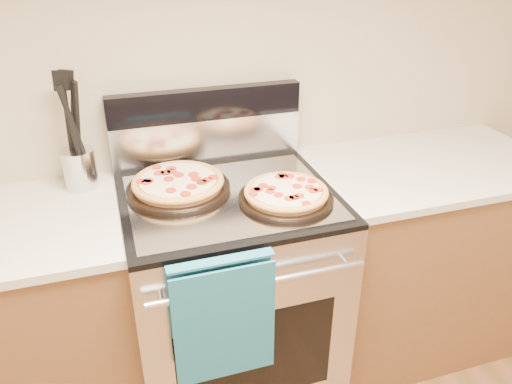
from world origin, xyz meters
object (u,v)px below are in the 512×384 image
object	(u,v)px
pepperoni_pizza_front	(286,194)
pepperoni_pizza_back	(178,184)
range_body	(231,297)
utensil_crock	(80,169)

from	to	relation	value
pepperoni_pizza_front	pepperoni_pizza_back	bearing A→B (deg)	152.10
pepperoni_pizza_front	range_body	bearing A→B (deg)	148.05
range_body	pepperoni_pizza_back	xyz separation A→B (m)	(-0.16, 0.07, 0.50)
pepperoni_pizza_back	pepperoni_pizza_front	size ratio (longest dim) A/B	1.12
pepperoni_pizza_back	pepperoni_pizza_front	xyz separation A→B (m)	(0.34, -0.18, -0.00)
pepperoni_pizza_back	utensil_crock	xyz separation A→B (m)	(-0.33, 0.17, 0.03)
pepperoni_pizza_back	pepperoni_pizza_front	distance (m)	0.39
pepperoni_pizza_front	utensil_crock	size ratio (longest dim) A/B	2.19
pepperoni_pizza_back	range_body	bearing A→B (deg)	-23.08
pepperoni_pizza_front	utensil_crock	distance (m)	0.76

